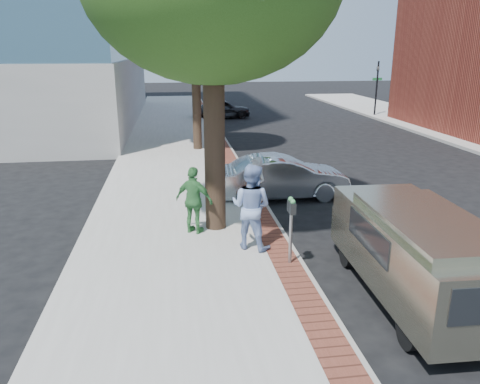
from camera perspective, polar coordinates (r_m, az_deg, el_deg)
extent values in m
plane|color=black|center=(10.59, 1.29, -8.52)|extent=(120.00, 120.00, 0.00)
cube|color=#9E9991|center=(17.99, -7.62, 2.41)|extent=(5.00, 60.00, 0.15)
cube|color=brown|center=(18.12, -0.65, 2.92)|extent=(0.60, 60.00, 0.01)
cube|color=gray|center=(18.19, 0.44, 2.71)|extent=(0.10, 60.00, 0.15)
cylinder|color=black|center=(31.63, -3.70, 12.14)|extent=(0.12, 0.12, 3.80)
imported|color=black|center=(31.56, -3.74, 14.13)|extent=(0.18, 0.15, 0.90)
cube|color=#1E7238|center=(31.58, -3.73, 13.40)|extent=(0.70, 0.03, 0.18)
cylinder|color=black|center=(34.54, 16.30, 11.92)|extent=(0.12, 0.12, 3.80)
imported|color=black|center=(34.47, 16.45, 13.73)|extent=(0.18, 0.15, 0.90)
cube|color=#1E7238|center=(34.49, 16.40, 13.07)|extent=(0.70, 0.03, 0.18)
cylinder|color=black|center=(11.58, -3.12, 5.96)|extent=(0.52, 0.52, 4.40)
cylinder|color=black|center=(21.60, -5.30, 10.32)|extent=(0.40, 0.40, 3.85)
ellipsoid|color=#244714|center=(21.47, -5.55, 18.95)|extent=(4.80, 4.80, 3.94)
cylinder|color=gray|center=(10.01, 6.18, -5.63)|extent=(0.07, 0.07, 1.15)
cube|color=#2D3030|center=(9.69, 6.44, -2.04)|extent=(0.12, 0.14, 0.24)
cube|color=#2D3030|center=(9.85, 6.18, -1.70)|extent=(0.12, 0.14, 0.24)
sphere|color=#3F8C4C|center=(9.64, 6.47, -1.20)|extent=(0.11, 0.11, 0.11)
sphere|color=#3F8C4C|center=(9.80, 6.21, -0.87)|extent=(0.11, 0.11, 0.11)
imported|color=#BCBCC1|center=(12.62, 1.94, 0.55)|extent=(0.68, 0.73, 1.68)
imported|color=#869ECF|center=(10.62, 1.35, -1.78)|extent=(1.22, 1.16, 1.99)
imported|color=#3A8040|center=(11.58, -5.61, -1.03)|extent=(1.06, 0.86, 1.69)
imported|color=silver|center=(14.85, 5.22, 1.78)|extent=(4.16, 1.52, 1.36)
imported|color=black|center=(32.60, -2.23, 10.11)|extent=(4.03, 1.99, 1.32)
cube|color=gray|center=(9.36, 20.84, -6.87)|extent=(1.96, 4.65, 1.29)
cube|color=gray|center=(11.13, 16.11, -4.06)|extent=(1.80, 0.92, 0.77)
cube|color=gray|center=(8.86, 22.15, -3.31)|extent=(1.73, 3.31, 0.15)
cylinder|color=black|center=(10.55, 13.03, -7.25)|extent=(0.23, 0.62, 0.61)
cylinder|color=black|center=(11.15, 20.72, -6.60)|extent=(0.23, 0.62, 0.61)
cylinder|color=black|center=(8.15, 20.03, -15.62)|extent=(0.23, 0.62, 0.61)
cube|color=black|center=(9.85, 25.31, -4.40)|extent=(0.08, 1.92, 0.53)
cube|color=black|center=(9.03, 15.27, -5.17)|extent=(0.08, 1.92, 0.53)
cube|color=black|center=(11.40, 15.44, -1.81)|extent=(1.53, 0.07, 0.38)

